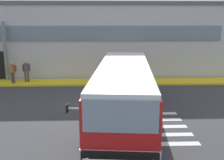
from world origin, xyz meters
TOP-DOWN VIEW (x-y plane):
  - ground_plane at (0.00, 0.00)m, footprint 80.00×90.00m
  - bay_paint_stripes at (2.00, -4.20)m, footprint 4.40×3.96m
  - terminal_building at (-0.69, 11.66)m, footprint 25.56×13.80m
  - boarding_curb at (0.00, 4.80)m, footprint 27.76×2.00m
  - entry_support_column at (-7.35, 5.40)m, footprint 0.28×0.28m
  - bus_main_foreground at (1.32, -2.85)m, footprint 4.03×11.57m
  - passenger_near_column at (-6.53, 4.32)m, footprint 0.52×0.50m
  - passenger_by_doorway at (-5.65, 4.79)m, footprint 0.54×0.36m
  - safety_bollard_yellow at (1.10, 3.60)m, footprint 0.18×0.18m

SIDE VIEW (x-z plane):
  - ground_plane at x=0.00m, z-range -0.02..0.00m
  - bay_paint_stripes at x=2.00m, z-range 0.00..0.01m
  - boarding_curb at x=0.00m, z-range 0.00..0.15m
  - safety_bollard_yellow at x=1.10m, z-range 0.00..0.90m
  - passenger_by_doorway at x=-5.65m, z-range 0.24..1.92m
  - passenger_near_column at x=-6.53m, z-range 0.28..1.95m
  - bus_main_foreground at x=1.32m, z-range -0.02..2.68m
  - entry_support_column at x=-7.35m, z-range 0.15..4.74m
  - terminal_building at x=-0.69m, z-range -0.01..6.30m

